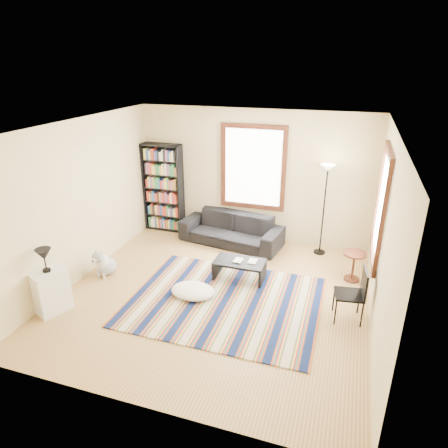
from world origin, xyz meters
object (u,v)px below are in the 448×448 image
(folding_chair, at_px, (349,295))
(dog, at_px, (106,261))
(sofa, at_px, (231,229))
(floor_lamp, at_px, (324,211))
(bookshelf, at_px, (163,188))
(coffee_table, at_px, (239,270))
(white_cabinet, at_px, (51,291))
(floor_cushion, at_px, (193,291))
(side_table, at_px, (353,266))

(folding_chair, height_order, dog, folding_chair)
(sofa, bearing_deg, floor_lamp, 12.06)
(bookshelf, relative_size, dog, 3.76)
(coffee_table, distance_m, white_cabinet, 3.16)
(floor_cushion, distance_m, side_table, 2.89)
(coffee_table, xyz_separation_m, white_cabinet, (-2.55, -1.85, 0.17))
(white_cabinet, bearing_deg, coffee_table, 59.45)
(side_table, height_order, dog, side_table)
(white_cabinet, bearing_deg, bookshelf, 109.17)
(sofa, distance_m, side_table, 2.67)
(coffee_table, xyz_separation_m, dog, (-2.39, -0.59, 0.09))
(coffee_table, bearing_deg, bookshelf, 143.61)
(bookshelf, height_order, floor_cushion, bookshelf)
(side_table, relative_size, white_cabinet, 0.77)
(floor_lamp, bearing_deg, floor_cushion, -129.16)
(coffee_table, bearing_deg, floor_cushion, -126.81)
(bookshelf, bearing_deg, side_table, -14.49)
(coffee_table, distance_m, folding_chair, 2.02)
(floor_lamp, distance_m, dog, 4.29)
(floor_lamp, bearing_deg, coffee_table, -130.33)
(bookshelf, bearing_deg, floor_cushion, -55.55)
(floor_cushion, relative_size, dog, 1.41)
(sofa, relative_size, side_table, 4.03)
(white_cabinet, bearing_deg, floor_lamp, 64.72)
(white_cabinet, relative_size, dog, 1.32)
(bookshelf, relative_size, floor_lamp, 1.08)
(floor_lamp, bearing_deg, side_table, -54.39)
(floor_cushion, xyz_separation_m, side_table, (2.54, 1.38, 0.18))
(sofa, relative_size, dog, 4.10)
(dog, bearing_deg, sofa, 53.92)
(sofa, relative_size, bookshelf, 1.09)
(side_table, distance_m, folding_chair, 1.26)
(floor_cushion, distance_m, floor_lamp, 3.09)
(side_table, bearing_deg, coffee_table, -163.13)
(floor_cushion, distance_m, white_cabinet, 2.25)
(coffee_table, relative_size, white_cabinet, 1.29)
(side_table, distance_m, dog, 4.50)
(sofa, xyz_separation_m, side_table, (2.54, -0.82, -0.05))
(white_cabinet, bearing_deg, floor_cushion, 51.96)
(sofa, bearing_deg, white_cabinet, -111.92)
(bookshelf, xyz_separation_m, coffee_table, (2.29, -1.69, -0.82))
(coffee_table, height_order, white_cabinet, white_cabinet)
(dog, bearing_deg, floor_lamp, 35.64)
(floor_lamp, relative_size, dog, 3.50)
(dog, bearing_deg, white_cabinet, -91.31)
(coffee_table, height_order, side_table, side_table)
(floor_cushion, relative_size, white_cabinet, 1.07)
(floor_lamp, bearing_deg, bookshelf, 177.28)
(coffee_table, relative_size, folding_chair, 1.05)
(bookshelf, distance_m, floor_cushion, 3.13)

